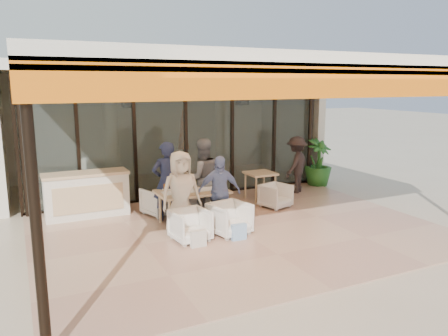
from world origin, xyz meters
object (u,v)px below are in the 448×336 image
at_px(chair_far_left, 160,200).
at_px(diner_navy, 167,182).
at_px(diner_periwinkle, 219,192).
at_px(chair_far_right, 194,195).
at_px(side_chair, 276,195).
at_px(potted_palm, 318,162).
at_px(diner_grey, 202,178).
at_px(diner_cream, 181,193).
at_px(dining_table, 192,193).
at_px(host_counter, 87,194).
at_px(chair_near_left, 190,224).
at_px(standing_woman, 296,165).
at_px(chair_near_right, 230,217).
at_px(side_table, 260,176).

bearing_deg(chair_far_left, diner_navy, 71.02).
bearing_deg(diner_periwinkle, chair_far_right, 103.32).
distance_m(side_chair, potted_palm, 2.85).
distance_m(diner_periwinkle, side_chair, 2.06).
bearing_deg(diner_navy, diner_grey, 179.27).
bearing_deg(diner_grey, chair_far_right, -86.36).
xyz_separation_m(diner_navy, diner_cream, (0.00, -0.90, -0.04)).
distance_m(dining_table, potted_palm, 5.02).
xyz_separation_m(side_chair, potted_palm, (2.41, 1.48, 0.37)).
height_order(dining_table, diner_navy, diner_navy).
relative_size(host_counter, diner_periwinkle, 1.20).
bearing_deg(diner_periwinkle, diner_navy, 146.35).
xyz_separation_m(chair_near_left, side_chair, (2.71, 1.25, -0.02)).
bearing_deg(chair_near_left, host_counter, 115.11).
bearing_deg(chair_far_left, host_counter, -38.34).
bearing_deg(standing_woman, chair_near_right, 3.92).
bearing_deg(chair_far_right, chair_near_left, 79.52).
xyz_separation_m(diner_periwinkle, side_chair, (1.87, 0.75, -0.44)).
xyz_separation_m(host_counter, diner_periwinkle, (2.39, -1.94, 0.24)).
relative_size(diner_grey, diner_cream, 1.06).
bearing_deg(potted_palm, diner_grey, -162.71).
distance_m(dining_table, diner_navy, 0.64).
height_order(diner_cream, side_table, diner_cream).
bearing_deg(chair_far_right, diner_grey, 103.38).
relative_size(host_counter, chair_far_right, 2.53).
distance_m(chair_far_right, potted_palm, 4.37).
xyz_separation_m(standing_woman, potted_palm, (1.12, 0.48, -0.09)).
bearing_deg(chair_far_right, standing_woman, -160.27).
bearing_deg(potted_palm, diner_navy, -165.41).
distance_m(host_counter, diner_cream, 2.50).
distance_m(side_table, potted_palm, 2.52).
bearing_deg(diner_navy, dining_table, 132.29).
bearing_deg(diner_periwinkle, diner_cream, -166.68).
distance_m(chair_near_left, diner_grey, 1.72).
xyz_separation_m(chair_far_right, chair_near_left, (-0.84, -1.90, -0.02)).
xyz_separation_m(host_counter, standing_woman, (5.54, -0.19, 0.26)).
distance_m(chair_far_right, diner_navy, 1.11).
bearing_deg(side_table, side_chair, -90.00).
height_order(chair_far_left, diner_navy, diner_navy).
bearing_deg(dining_table, chair_near_left, -113.43).
height_order(dining_table, chair_far_right, dining_table).
xyz_separation_m(chair_near_left, diner_navy, (0.00, 1.40, 0.54)).
distance_m(diner_grey, diner_periwinkle, 0.91).
bearing_deg(chair_near_right, side_chair, 21.04).
bearing_deg(host_counter, chair_far_left, -19.36).
relative_size(host_counter, diner_grey, 1.03).
xyz_separation_m(chair_far_right, side_table, (1.87, 0.10, 0.27)).
bearing_deg(chair_far_right, host_counter, 0.55).
height_order(chair_far_left, side_chair, chair_far_left).
height_order(host_counter, chair_near_right, host_counter).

